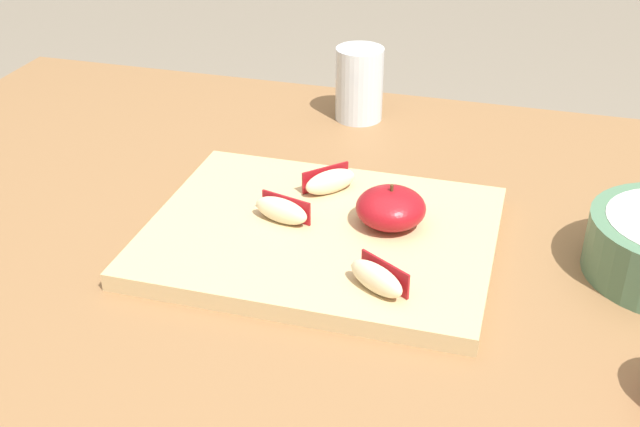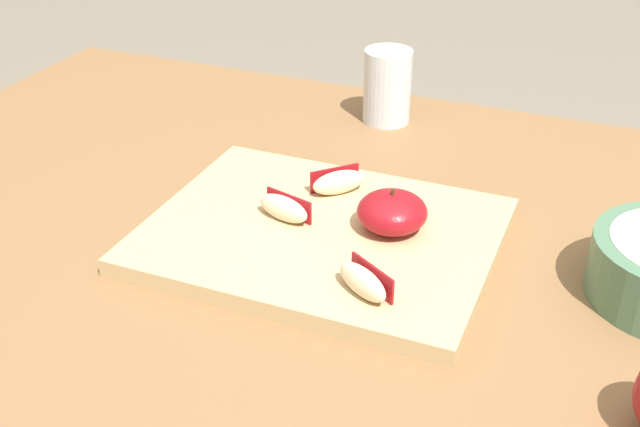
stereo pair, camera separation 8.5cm
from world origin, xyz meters
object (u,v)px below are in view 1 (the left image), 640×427
Objects in this scene: cutting_board at (320,237)px; apple_wedge_back at (377,278)px; apple_wedge_middle at (281,211)px; apple_wedge_near_knife at (330,181)px; drinking_glass_water at (359,84)px; apple_half_skin_up at (391,208)px.

cutting_board is 5.62× the size of apple_wedge_back.
apple_wedge_middle is 1.03× the size of apple_wedge_back.
apple_wedge_near_knife is (-0.09, 0.18, 0.00)m from apple_wedge_back.
drinking_glass_water is (-0.12, 0.44, 0.02)m from apple_wedge_back.
apple_wedge_near_knife is at bearing 98.20° from cutting_board.
apple_wedge_back is 0.63× the size of drinking_glass_water.
drinking_glass_water is (-0.03, 0.26, 0.02)m from apple_wedge_near_knife.
apple_wedge_middle is at bearing 177.17° from cutting_board.
apple_wedge_middle is 1.10× the size of apple_wedge_near_knife.
cutting_board is 5.47× the size of apple_wedge_middle.
drinking_glass_water is (0.00, 0.35, 0.02)m from apple_wedge_middle.
apple_wedge_back is at bearing -61.74° from apple_wedge_near_knife.
apple_wedge_middle is 0.35m from drinking_glass_water.
apple_wedge_near_knife reaches higher than cutting_board.
cutting_board is at bearing 131.87° from apple_wedge_back.
cutting_board is 4.88× the size of apple_half_skin_up.
apple_wedge_near_knife is at bearing 68.35° from apple_wedge_middle.
apple_wedge_middle is 0.09m from apple_wedge_near_knife.
apple_half_skin_up is at bearing 95.79° from apple_wedge_back.
cutting_board is at bearing -2.83° from apple_wedge_middle.
apple_half_skin_up reaches higher than apple_wedge_middle.
apple_wedge_near_knife is at bearing -83.74° from drinking_glass_water.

